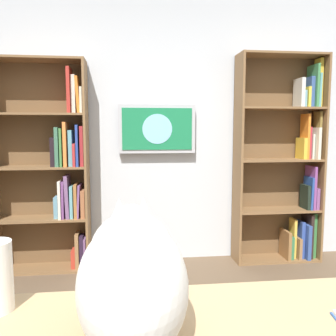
{
  "coord_description": "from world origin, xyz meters",
  "views": [
    {
      "loc": [
        0.35,
        1.31,
        1.34
      ],
      "look_at": [
        0.07,
        -1.11,
        1.07
      ],
      "focal_mm": 37.52,
      "sensor_mm": 36.0,
      "label": 1
    }
  ],
  "objects_px": {
    "bookshelf_left": "(288,166)",
    "wall_mounted_tv": "(157,129)",
    "cat": "(132,272)",
    "bookshelf_right": "(53,169)"
  },
  "relations": [
    {
      "from": "bookshelf_left",
      "to": "wall_mounted_tv",
      "type": "xyz_separation_m",
      "value": [
        1.33,
        -0.08,
        0.37
      ]
    },
    {
      "from": "cat",
      "to": "wall_mounted_tv",
      "type": "bearing_deg",
      "value": -96.44
    },
    {
      "from": "bookshelf_left",
      "to": "wall_mounted_tv",
      "type": "distance_m",
      "value": 1.38
    },
    {
      "from": "bookshelf_right",
      "to": "cat",
      "type": "bearing_deg",
      "value": 106.6
    },
    {
      "from": "bookshelf_right",
      "to": "wall_mounted_tv",
      "type": "distance_m",
      "value": 1.06
    },
    {
      "from": "bookshelf_left",
      "to": "bookshelf_right",
      "type": "bearing_deg",
      "value": 0.01
    },
    {
      "from": "bookshelf_right",
      "to": "cat",
      "type": "relative_size",
      "value": 3.09
    },
    {
      "from": "bookshelf_right",
      "to": "cat",
      "type": "xyz_separation_m",
      "value": [
        -0.71,
        2.39,
        -0.04
      ]
    },
    {
      "from": "wall_mounted_tv",
      "to": "bookshelf_left",
      "type": "bearing_deg",
      "value": 176.48
    },
    {
      "from": "bookshelf_left",
      "to": "bookshelf_right",
      "type": "xyz_separation_m",
      "value": [
        2.32,
        0.0,
        -0.0
      ]
    }
  ]
}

